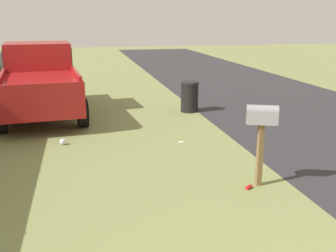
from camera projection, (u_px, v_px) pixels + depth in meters
name	position (u px, v px, depth m)	size (l,w,h in m)	color
mailbox	(262.00, 121.00, 6.75)	(0.37, 0.55, 1.42)	brown
pickup_truck	(40.00, 77.00, 11.99)	(5.38, 2.67, 2.09)	maroon
trash_bin	(190.00, 97.00, 12.45)	(0.56, 0.56, 0.92)	black
litter_bag_far_scatter	(63.00, 142.00, 9.25)	(0.14, 0.14, 0.14)	silver
litter_can_near_hydrant	(249.00, 187.00, 6.88)	(0.07, 0.07, 0.12)	red
litter_wrapper_midfield_b	(181.00, 142.00, 9.49)	(0.12, 0.08, 0.01)	silver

